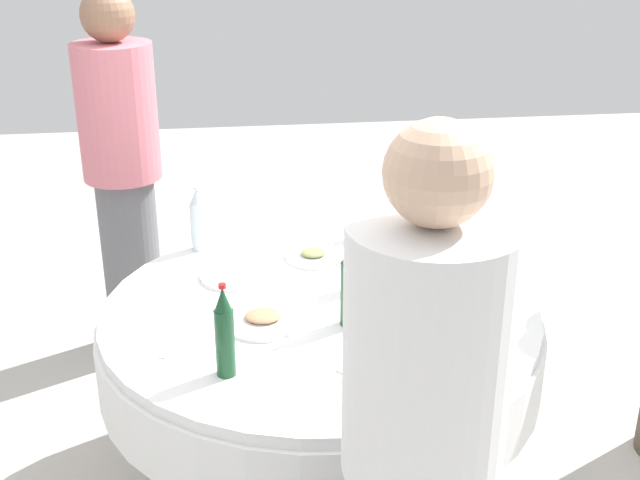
% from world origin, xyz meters
% --- Properties ---
extents(dining_table, '(1.47, 1.47, 0.74)m').
position_xyz_m(dining_table, '(0.00, 0.00, 0.59)').
color(dining_table, white).
rests_on(dining_table, ground_plane).
extents(bottle_dark_green_front, '(0.06, 0.06, 0.28)m').
position_xyz_m(bottle_dark_green_front, '(0.32, 0.38, 0.87)').
color(bottle_dark_green_front, '#194728').
rests_on(bottle_dark_green_front, dining_table).
extents(bottle_amber_outer, '(0.07, 0.07, 0.27)m').
position_xyz_m(bottle_amber_outer, '(-0.33, -0.12, 0.87)').
color(bottle_amber_outer, '#8C5619').
rests_on(bottle_amber_outer, dining_table).
extents(bottle_clear_west, '(0.06, 0.06, 0.25)m').
position_xyz_m(bottle_clear_west, '(0.40, -0.52, 0.86)').
color(bottle_clear_west, silver).
rests_on(bottle_clear_west, dining_table).
extents(bottle_dark_green_near, '(0.06, 0.06, 0.29)m').
position_xyz_m(bottle_dark_green_near, '(-0.08, 0.14, 0.87)').
color(bottle_dark_green_near, '#194728').
rests_on(bottle_dark_green_near, dining_table).
extents(wine_glass_near, '(0.07, 0.07, 0.15)m').
position_xyz_m(wine_glass_near, '(-0.26, -0.36, 0.84)').
color(wine_glass_near, white).
rests_on(wine_glass_near, dining_table).
extents(wine_glass_mid, '(0.07, 0.07, 0.14)m').
position_xyz_m(wine_glass_mid, '(-0.15, -0.11, 0.84)').
color(wine_glass_mid, white).
rests_on(wine_glass_mid, dining_table).
extents(wine_glass_right, '(0.06, 0.06, 0.14)m').
position_xyz_m(wine_glass_right, '(-0.23, -0.54, 0.84)').
color(wine_glass_right, white).
rests_on(wine_glass_right, dining_table).
extents(plate_rear, '(0.21, 0.21, 0.04)m').
position_xyz_m(plate_rear, '(-0.02, -0.37, 0.75)').
color(plate_rear, white).
rests_on(plate_rear, dining_table).
extents(plate_east, '(0.22, 0.22, 0.04)m').
position_xyz_m(plate_east, '(-0.34, 0.18, 0.75)').
color(plate_east, white).
rests_on(plate_east, dining_table).
extents(plate_far, '(0.26, 0.26, 0.04)m').
position_xyz_m(plate_far, '(0.19, 0.10, 0.75)').
color(plate_far, white).
rests_on(plate_far, dining_table).
extents(plate_north, '(0.23, 0.23, 0.02)m').
position_xyz_m(plate_north, '(0.28, -0.25, 0.75)').
color(plate_north, white).
rests_on(plate_north, dining_table).
extents(fork_outer, '(0.12, 0.15, 0.00)m').
position_xyz_m(fork_outer, '(-0.05, 0.47, 0.74)').
color(fork_outer, silver).
rests_on(fork_outer, dining_table).
extents(fork_west, '(0.02, 0.18, 0.00)m').
position_xyz_m(fork_west, '(0.50, 0.19, 0.74)').
color(fork_west, silver).
rests_on(fork_west, dining_table).
extents(knife_near, '(0.15, 0.13, 0.00)m').
position_xyz_m(knife_near, '(-0.40, -0.43, 0.74)').
color(knife_near, silver).
rests_on(knife_near, dining_table).
extents(person_front, '(0.34, 0.34, 1.64)m').
position_xyz_m(person_front, '(-0.08, 1.02, 0.86)').
color(person_front, '#26262B').
rests_on(person_front, ground_plane).
extents(person_west, '(0.34, 0.34, 1.65)m').
position_xyz_m(person_west, '(0.73, -1.12, 0.87)').
color(person_west, slate).
rests_on(person_west, ground_plane).
extents(chair_right, '(0.56, 0.56, 0.87)m').
position_xyz_m(chair_right, '(-0.67, -0.87, 0.52)').
color(chair_right, '#2D2D33').
rests_on(chair_right, ground_plane).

